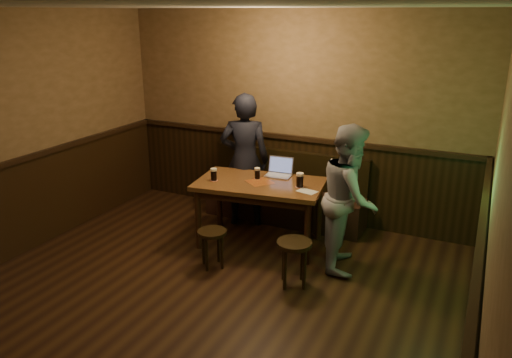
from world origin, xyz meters
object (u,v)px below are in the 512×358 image
object	(u,v)px
bench	(285,199)
stool_right	(294,250)
stool_left	(212,238)
person_grey	(350,198)
pint_left	(214,174)
laptop	(279,171)
person_suit	(245,160)
pub_table	(260,190)
pint_right	(300,180)
pint_mid	(257,173)

from	to	relation	value
bench	stool_right	bearing A→B (deg)	-64.68
stool_left	person_grey	xyz separation A→B (m)	(1.36, 0.69, 0.47)
stool_left	pint_left	world-z (taller)	pint_left
laptop	person_grey	xyz separation A→B (m)	(1.02, -0.42, -0.05)
stool_left	person_suit	distance (m)	1.39
pint_left	pub_table	bearing A→B (deg)	20.08
pint_left	pint_right	bearing A→B (deg)	12.43
bench	pint_right	size ratio (longest dim) A/B	12.56
bench	pint_mid	xyz separation A→B (m)	(-0.08, -0.74, 0.57)
bench	pint_left	world-z (taller)	pint_left
stool_right	pint_left	size ratio (longest dim) A/B	3.19
person_grey	pint_right	bearing A→B (deg)	68.06
stool_right	person_grey	bearing A→B (deg)	60.36
pint_right	bench	bearing A→B (deg)	122.04
pint_left	pint_mid	world-z (taller)	pint_left
pub_table	laptop	size ratio (longest dim) A/B	4.80
pub_table	stool_right	distance (m)	1.10
pub_table	laptop	bearing A→B (deg)	64.11
stool_left	pint_mid	distance (m)	1.02
stool_left	pint_right	xyz separation A→B (m)	(0.73, 0.80, 0.55)
pub_table	bench	bearing A→B (deg)	82.06
laptop	person_suit	bearing A→B (deg)	159.65
bench	stool_right	xyz separation A→B (m)	(0.75, -1.58, 0.09)
pint_right	laptop	world-z (taller)	laptop
pint_right	laptop	bearing A→B (deg)	141.69
pub_table	person_suit	bearing A→B (deg)	124.50
pub_table	stool_left	world-z (taller)	pub_table
pint_left	pint_mid	bearing A→B (deg)	32.42
bench	pub_table	xyz separation A→B (m)	(-0.00, -0.83, 0.39)
stool_left	stool_right	distance (m)	0.98
person_suit	pint_right	bearing A→B (deg)	132.21
bench	stool_left	world-z (taller)	bench
pint_mid	person_suit	bearing A→B (deg)	133.05
stool_right	pint_mid	bearing A→B (deg)	134.42
pint_left	person_grey	xyz separation A→B (m)	(1.65, 0.12, -0.07)
stool_left	pint_mid	bearing A→B (deg)	79.96
pint_mid	person_grey	distance (m)	1.22
pub_table	laptop	xyz separation A→B (m)	(0.11, 0.34, 0.17)
pint_left	laptop	bearing A→B (deg)	39.93
pint_left	person_suit	world-z (taller)	person_suit
pint_mid	person_grey	bearing A→B (deg)	-8.00
stool_right	laptop	world-z (taller)	laptop
stool_left	person_grey	world-z (taller)	person_grey
pub_table	pint_mid	xyz separation A→B (m)	(-0.08, 0.09, 0.18)
pint_right	person_grey	world-z (taller)	person_grey
pub_table	laptop	world-z (taller)	laptop
laptop	person_grey	size ratio (longest dim) A/B	0.21
pub_table	pint_left	xyz separation A→B (m)	(-0.53, -0.19, 0.18)
pint_mid	stool_left	bearing A→B (deg)	-100.04
pint_right	person_suit	distance (m)	1.06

